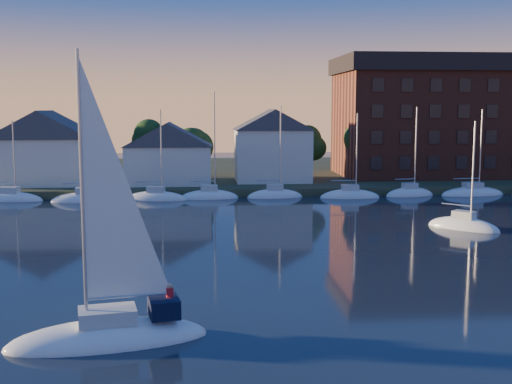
{
  "coord_description": "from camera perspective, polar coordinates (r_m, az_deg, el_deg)",
  "views": [
    {
      "loc": [
        -1.64,
        -28.17,
        10.99
      ],
      "look_at": [
        2.62,
        22.0,
        4.35
      ],
      "focal_mm": 45.0,
      "sensor_mm": 36.0,
      "label": 1
    }
  ],
  "objects": [
    {
      "name": "tree_line",
      "position": [
        91.32,
        -2.58,
        5.11
      ],
      "size": [
        93.4,
        5.4,
        8.9
      ],
      "color": "#362218",
      "rests_on": "shoreline_land"
    },
    {
      "name": "shoreline_land",
      "position": [
        103.76,
        -3.93,
        1.41
      ],
      "size": [
        160.0,
        50.0,
        2.0
      ],
      "primitive_type": "cube",
      "color": "#313B22",
      "rests_on": "ground"
    },
    {
      "name": "wooden_dock",
      "position": [
        80.93,
        -3.65,
        -0.31
      ],
      "size": [
        120.0,
        3.0,
        1.0
      ],
      "primitive_type": "cube",
      "color": "brown",
      "rests_on": "ground"
    },
    {
      "name": "moored_fleet",
      "position": [
        77.95,
        -3.6,
        -0.54
      ],
      "size": [
        87.5,
        2.4,
        12.05
      ],
      "color": "white",
      "rests_on": "ground"
    },
    {
      "name": "clubhouse_west",
      "position": [
        88.68,
        -18.16,
        3.86
      ],
      "size": [
        13.65,
        9.45,
        9.64
      ],
      "color": "white",
      "rests_on": "shoreline_land"
    },
    {
      "name": "clubhouse_centre",
      "position": [
        85.48,
        -7.79,
        3.51
      ],
      "size": [
        11.55,
        8.4,
        8.08
      ],
      "color": "white",
      "rests_on": "shoreline_land"
    },
    {
      "name": "clubhouse_east",
      "position": [
        87.84,
        1.45,
        4.25
      ],
      "size": [
        10.5,
        8.4,
        9.8
      ],
      "color": "white",
      "rests_on": "shoreline_land"
    },
    {
      "name": "drifting_sailboat_right",
      "position": [
        61.64,
        17.95,
        -3.04
      ],
      "size": [
        6.4,
        6.42,
        10.9
      ],
      "rotation": [
        0.0,
        0.0,
        -0.79
      ],
      "color": "white",
      "rests_on": "ground"
    },
    {
      "name": "ground",
      "position": [
        30.28,
        -1.46,
        -13.77
      ],
      "size": [
        260.0,
        260.0,
        0.0
      ],
      "primitive_type": "plane",
      "color": "black",
      "rests_on": "ground"
    },
    {
      "name": "condo_block",
      "position": [
        99.71,
        16.19,
        6.52
      ],
      "size": [
        31.0,
        17.0,
        17.4
      ],
      "color": "brown",
      "rests_on": "shoreline_land"
    },
    {
      "name": "hero_sailboat",
      "position": [
        31.66,
        -12.76,
        -11.83
      ],
      "size": [
        9.88,
        4.81,
        14.68
      ],
      "rotation": [
        0.0,
        0.0,
        3.33
      ],
      "color": "white",
      "rests_on": "ground"
    }
  ]
}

